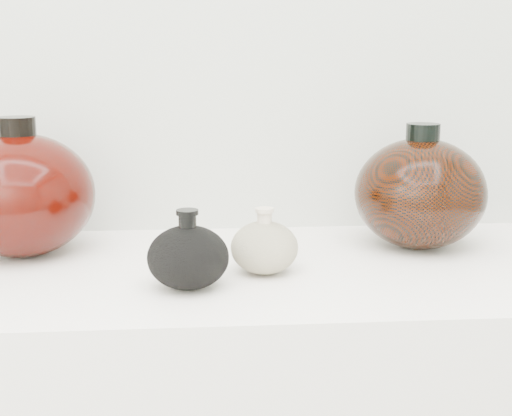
{
  "coord_description": "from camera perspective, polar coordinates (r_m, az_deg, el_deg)",
  "views": [
    {
      "loc": [
        -0.03,
        -0.12,
        1.23
      ],
      "look_at": [
        0.05,
        0.92,
        1.0
      ],
      "focal_mm": 50.0,
      "sensor_mm": 36.0,
      "label": 1
    }
  ],
  "objects": [
    {
      "name": "cream_gourd_vase",
      "position": [
        1.07,
        0.68,
        -3.13
      ],
      "size": [
        0.13,
        0.13,
        0.1
      ],
      "color": "beige",
      "rests_on": "display_counter"
    },
    {
      "name": "left_round_pot",
      "position": [
        1.22,
        -18.26,
        1.05
      ],
      "size": [
        0.27,
        0.27,
        0.23
      ],
      "color": "black",
      "rests_on": "display_counter"
    },
    {
      "name": "black_gourd_vase",
      "position": [
        1.01,
        -5.45,
        -3.9
      ],
      "size": [
        0.14,
        0.14,
        0.11
      ],
      "color": "black",
      "rests_on": "display_counter"
    },
    {
      "name": "right_round_pot",
      "position": [
        1.24,
        12.99,
        1.19
      ],
      "size": [
        0.23,
        0.23,
        0.21
      ],
      "color": "black",
      "rests_on": "display_counter"
    }
  ]
}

